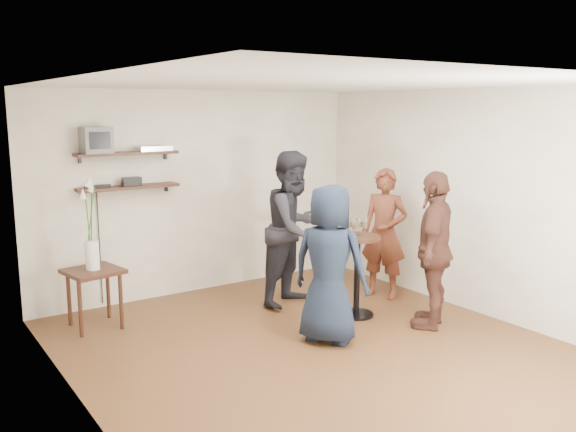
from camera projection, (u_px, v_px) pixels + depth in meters
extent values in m
cube|color=#4D2C19|center=(315.00, 351.00, 6.09)|extent=(4.50, 5.00, 0.04)
cube|color=white|center=(317.00, 81.00, 5.63)|extent=(4.50, 5.00, 0.04)
cube|color=white|center=(200.00, 192.00, 7.91)|extent=(4.50, 0.04, 2.60)
cube|color=white|center=(557.00, 283.00, 3.81)|extent=(4.50, 0.04, 2.60)
cube|color=white|center=(76.00, 252.00, 4.61)|extent=(0.04, 5.00, 2.60)
cube|color=white|center=(471.00, 201.00, 7.12)|extent=(0.04, 5.00, 2.60)
cube|color=black|center=(127.00, 153.00, 7.15)|extent=(1.20, 0.25, 0.04)
cube|color=black|center=(129.00, 187.00, 7.22)|extent=(1.20, 0.25, 0.04)
cube|color=#59595B|center=(96.00, 140.00, 6.92)|extent=(0.32, 0.30, 0.30)
cube|color=silver|center=(154.00, 148.00, 7.32)|extent=(0.40, 0.24, 0.06)
cube|color=black|center=(132.00, 181.00, 7.23)|extent=(0.22, 0.10, 0.10)
cube|color=black|center=(97.00, 186.00, 7.06)|extent=(0.30, 0.05, 0.03)
cube|color=black|center=(93.00, 271.00, 6.60)|extent=(0.63, 0.63, 0.04)
cylinder|color=black|center=(80.00, 309.00, 6.36)|extent=(0.04, 0.04, 0.61)
cylinder|color=black|center=(121.00, 302.00, 6.60)|extent=(0.04, 0.04, 0.61)
cylinder|color=black|center=(69.00, 299.00, 6.71)|extent=(0.04, 0.04, 0.61)
cylinder|color=black|center=(108.00, 292.00, 6.95)|extent=(0.04, 0.04, 0.61)
cylinder|color=white|center=(92.00, 255.00, 6.57)|extent=(0.15, 0.15, 0.32)
cylinder|color=#28651C|center=(89.00, 226.00, 6.50)|extent=(0.01, 0.07, 0.58)
cone|color=white|center=(83.00, 193.00, 6.41)|extent=(0.07, 0.09, 0.13)
cylinder|color=#28651C|center=(91.00, 222.00, 6.52)|extent=(0.04, 0.06, 0.65)
cone|color=white|center=(92.00, 186.00, 6.48)|extent=(0.11, 0.13, 0.13)
cylinder|color=#28651C|center=(91.00, 220.00, 6.49)|extent=(0.10, 0.09, 0.71)
cone|color=white|center=(89.00, 181.00, 6.39)|extent=(0.14, 0.13, 0.14)
cylinder|color=black|center=(358.00, 237.00, 6.91)|extent=(0.52, 0.52, 0.04)
cylinder|color=black|center=(357.00, 276.00, 6.99)|extent=(0.07, 0.07, 0.88)
cylinder|color=black|center=(356.00, 314.00, 7.07)|extent=(0.40, 0.40, 0.03)
cylinder|color=silver|center=(355.00, 237.00, 6.85)|extent=(0.05, 0.05, 0.00)
cylinder|color=silver|center=(355.00, 233.00, 6.84)|extent=(0.01, 0.01, 0.08)
cylinder|color=silver|center=(355.00, 225.00, 6.82)|extent=(0.06, 0.06, 0.10)
cylinder|color=tan|center=(355.00, 227.00, 6.83)|extent=(0.06, 0.06, 0.05)
cylinder|color=silver|center=(364.00, 235.00, 6.91)|extent=(0.06, 0.06, 0.00)
cylinder|color=silver|center=(364.00, 231.00, 6.90)|extent=(0.01, 0.01, 0.09)
cylinder|color=silver|center=(365.00, 222.00, 6.88)|extent=(0.07, 0.07, 0.12)
cylinder|color=tan|center=(365.00, 224.00, 6.89)|extent=(0.07, 0.07, 0.06)
cylinder|color=silver|center=(352.00, 235.00, 6.94)|extent=(0.06, 0.06, 0.00)
cylinder|color=silver|center=(352.00, 231.00, 6.93)|extent=(0.01, 0.01, 0.09)
cylinder|color=silver|center=(352.00, 222.00, 6.92)|extent=(0.07, 0.07, 0.11)
cylinder|color=tan|center=(352.00, 224.00, 6.92)|extent=(0.06, 0.06, 0.06)
cylinder|color=silver|center=(358.00, 235.00, 6.94)|extent=(0.06, 0.06, 0.00)
cylinder|color=silver|center=(358.00, 231.00, 6.93)|extent=(0.01, 0.01, 0.09)
cylinder|color=silver|center=(359.00, 222.00, 6.91)|extent=(0.07, 0.07, 0.11)
cylinder|color=tan|center=(358.00, 224.00, 6.91)|extent=(0.06, 0.06, 0.06)
imported|color=#A8132A|center=(384.00, 233.00, 7.67)|extent=(0.62, 0.71, 1.64)
imported|color=black|center=(294.00, 228.00, 7.38)|extent=(1.11, 1.00, 1.88)
imported|color=black|center=(329.00, 264.00, 6.16)|extent=(0.85, 0.95, 1.63)
imported|color=#4D2A21|center=(434.00, 250.00, 6.60)|extent=(1.07, 0.91, 1.72)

